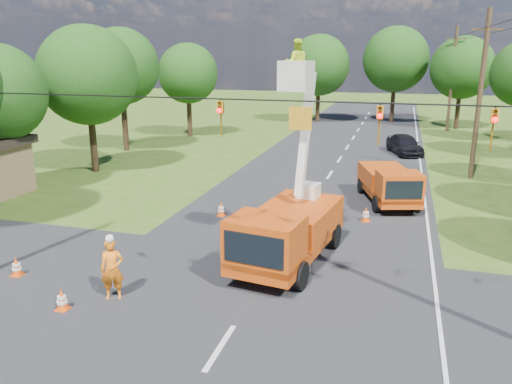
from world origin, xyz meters
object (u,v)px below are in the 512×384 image
(ground_worker, at_px, (112,269))
(tree_far_b, at_px, (396,59))
(second_truck, at_px, (389,184))
(traffic_cone_3, at_px, (366,214))
(pole_right_far, at_px, (452,78))
(traffic_cone_8, at_px, (221,209))
(tree_far_a, at_px, (319,65))
(tree_far_c, at_px, (462,68))
(distant_car, at_px, (405,144))
(traffic_cone_4, at_px, (62,300))
(tree_left_d, at_px, (87,76))
(pole_right_mid, at_px, (480,94))
(traffic_cone_2, at_px, (298,230))
(traffic_cone_7, at_px, (377,184))
(tree_left_e, at_px, (121,66))
(tree_left_f, at_px, (188,74))
(bucket_truck, at_px, (288,220))
(traffic_cone_5, at_px, (16,267))

(ground_worker, height_order, tree_far_b, tree_far_b)
(second_truck, relative_size, traffic_cone_3, 8.14)
(pole_right_far, bearing_deg, traffic_cone_8, -111.23)
(tree_far_a, bearing_deg, pole_right_far, -12.53)
(ground_worker, bearing_deg, tree_far_c, 48.25)
(distant_car, relative_size, traffic_cone_4, 6.38)
(second_truck, relative_size, tree_left_d, 0.63)
(pole_right_mid, height_order, tree_far_a, pole_right_mid)
(traffic_cone_2, distance_m, tree_far_a, 37.28)
(distant_car, distance_m, traffic_cone_7, 11.31)
(tree_left_e, bearing_deg, traffic_cone_3, -32.41)
(second_truck, bearing_deg, tree_far_b, 74.26)
(traffic_cone_7, distance_m, tree_far_b, 30.38)
(pole_right_mid, relative_size, tree_far_b, 0.97)
(traffic_cone_4, height_order, tree_far_a, tree_far_a)
(traffic_cone_8, bearing_deg, tree_far_b, 79.50)
(tree_left_e, xyz_separation_m, tree_far_b, (19.80, 23.00, 0.32))
(traffic_cone_2, distance_m, tree_left_d, 18.41)
(pole_right_far, bearing_deg, tree_left_f, -156.77)
(traffic_cone_7, distance_m, tree_left_f, 23.73)
(ground_worker, relative_size, pole_right_mid, 0.20)
(pole_right_far, bearing_deg, traffic_cone_4, -108.38)
(bucket_truck, height_order, tree_left_e, tree_left_e)
(tree_far_c, bearing_deg, bucket_truck, -103.34)
(ground_worker, bearing_deg, tree_far_a, 67.25)
(traffic_cone_2, xyz_separation_m, traffic_cone_8, (-4.10, 1.82, 0.00))
(bucket_truck, xyz_separation_m, traffic_cone_8, (-4.25, 4.46, -1.30))
(traffic_cone_2, height_order, traffic_cone_8, same)
(traffic_cone_2, relative_size, tree_left_d, 0.08)
(pole_right_far, relative_size, tree_left_d, 1.08)
(traffic_cone_5, bearing_deg, tree_left_e, 111.29)
(traffic_cone_8, bearing_deg, traffic_cone_7, 45.32)
(bucket_truck, xyz_separation_m, tree_left_f, (-15.27, 26.07, 4.03))
(traffic_cone_4, distance_m, pole_right_far, 43.90)
(distant_car, height_order, traffic_cone_5, distant_car)
(traffic_cone_7, xyz_separation_m, pole_right_far, (5.44, 24.69, 4.75))
(distant_car, distance_m, traffic_cone_8, 19.94)
(tree_left_f, bearing_deg, distant_car, -10.20)
(traffic_cone_7, bearing_deg, distant_car, 82.85)
(tree_left_e, bearing_deg, traffic_cone_5, -68.71)
(ground_worker, xyz_separation_m, traffic_cone_7, (7.25, 15.62, -0.64))
(ground_worker, relative_size, tree_left_f, 0.24)
(tree_left_d, height_order, tree_left_f, tree_left_d)
(traffic_cone_7, relative_size, tree_left_f, 0.08)
(traffic_cone_8, bearing_deg, tree_left_d, 149.49)
(pole_right_far, height_order, tree_far_a, pole_right_far)
(traffic_cone_3, bearing_deg, pole_right_mid, 61.81)
(distant_car, distance_m, tree_far_b, 19.49)
(tree_left_e, relative_size, tree_far_c, 1.03)
(bucket_truck, bearing_deg, tree_left_f, 128.54)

